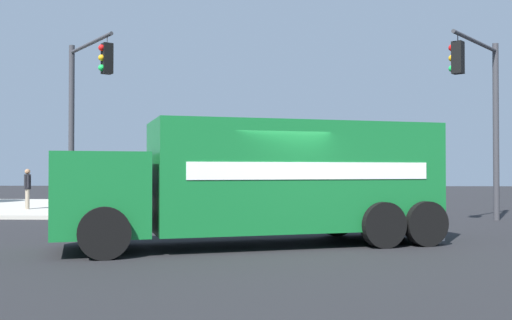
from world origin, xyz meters
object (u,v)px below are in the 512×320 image
pedestrian_near_corner (74,183)px  pedestrian_crossing (27,186)px  delivery_truck (264,180)px  traffic_light_secondary (82,101)px  traffic_light_primary (484,102)px  pickup_navy (197,193)px

pedestrian_near_corner → pedestrian_crossing: size_ratio=1.03×
delivery_truck → pedestrian_crossing: delivery_truck is taller
traffic_light_secondary → delivery_truck: bearing=44.4°
delivery_truck → pedestrian_crossing: bearing=-135.5°
traffic_light_secondary → pedestrian_near_corner: traffic_light_secondary is taller
traffic_light_primary → pickup_navy: (-5.31, -10.02, -3.18)m
pickup_navy → pedestrian_near_corner: 6.48m
traffic_light_primary → pedestrian_crossing: 17.31m
pickup_navy → pedestrian_crossing: bearing=-77.6°
delivery_truck → pedestrian_near_corner: (-13.59, -9.13, -0.38)m
delivery_truck → traffic_light_secondary: (-6.47, -6.34, 2.59)m
pickup_navy → pedestrian_crossing: pedestrian_crossing is taller
pickup_navy → pedestrian_near_corner: bearing=-110.6°
delivery_truck → pedestrian_crossing: 13.83m
traffic_light_primary → delivery_truck: bearing=-49.2°
traffic_light_primary → pedestrian_crossing: traffic_light_primary is taller
pickup_navy → pedestrian_crossing: 6.77m
pickup_navy → traffic_light_primary: bearing=62.1°
delivery_truck → traffic_light_primary: size_ratio=1.47×
delivery_truck → pedestrian_crossing: size_ratio=5.51×
traffic_light_primary → pickup_navy: 11.78m
traffic_light_primary → pedestrian_near_corner: size_ratio=3.62×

